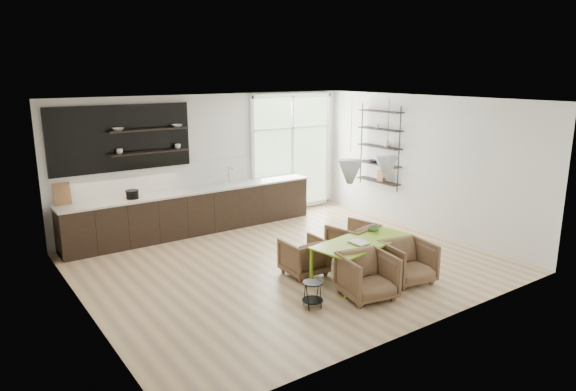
% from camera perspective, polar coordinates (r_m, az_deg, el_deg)
% --- Properties ---
extents(room, '(7.02, 6.01, 2.91)m').
position_cam_1_polar(room, '(10.14, -0.71, 2.76)').
color(room, '#DCBD86').
rests_on(room, ground).
extents(kitchen_run, '(5.54, 0.69, 2.75)m').
position_cam_1_polar(kitchen_run, '(11.09, -10.83, -1.12)').
color(kitchen_run, black).
rests_on(kitchen_run, ground).
extents(right_shelving, '(0.26, 1.22, 1.90)m').
position_cam_1_polar(right_shelving, '(11.93, 10.21, 5.11)').
color(right_shelving, black).
rests_on(right_shelving, ground).
extents(dining_table, '(1.88, 1.09, 0.65)m').
position_cam_1_polar(dining_table, '(8.62, 8.21, -5.26)').
color(dining_table, '#84B41E').
rests_on(dining_table, ground).
extents(armchair_back_left, '(0.68, 0.70, 0.62)m').
position_cam_1_polar(armchair_back_left, '(8.78, 1.76, -6.79)').
color(armchair_back_left, brown).
rests_on(armchair_back_left, ground).
extents(armchair_back_right, '(0.88, 0.90, 0.70)m').
position_cam_1_polar(armchair_back_right, '(9.47, 7.16, -5.11)').
color(armchair_back_right, brown).
rests_on(armchair_back_right, ground).
extents(armchair_front_left, '(0.88, 0.89, 0.70)m').
position_cam_1_polar(armchair_front_left, '(7.96, 8.79, -8.84)').
color(armchair_front_left, brown).
rests_on(armchair_front_left, ground).
extents(armchair_front_right, '(0.84, 0.86, 0.68)m').
position_cam_1_polar(armchair_front_right, '(8.68, 13.19, -7.19)').
color(armchair_front_right, brown).
rests_on(armchair_front_right, ground).
extents(wire_stool, '(0.31, 0.31, 0.40)m').
position_cam_1_polar(wire_stool, '(7.62, 2.76, -10.55)').
color(wire_stool, black).
rests_on(wire_stool, ground).
extents(table_book, '(0.25, 0.32, 0.03)m').
position_cam_1_polar(table_book, '(8.38, 7.31, -5.36)').
color(table_book, white).
rests_on(table_book, dining_table).
extents(table_bowl, '(0.21, 0.21, 0.06)m').
position_cam_1_polar(table_bowl, '(9.14, 9.49, -3.71)').
color(table_bowl, '#47734A').
rests_on(table_bowl, dining_table).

